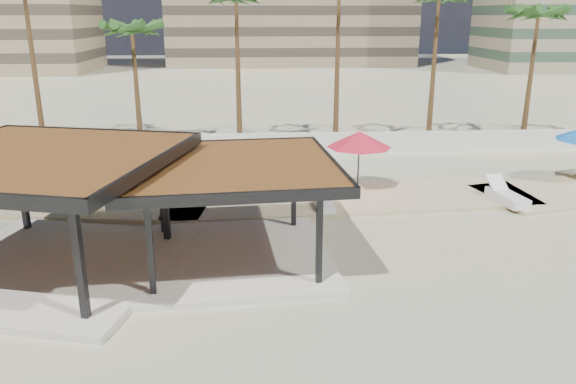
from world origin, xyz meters
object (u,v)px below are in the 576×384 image
object	(u,v)px
pavilion_central	(232,202)
umbrella_c	(359,140)
pavilion_west	(43,202)
lounger_a	(125,191)
lounger_b	(323,203)
lounger_c	(506,197)

from	to	relation	value
pavilion_central	umbrella_c	xyz separation A→B (m)	(5.45, 7.19, 0.42)
pavilion_west	lounger_a	bearing A→B (deg)	98.64
pavilion_west	umbrella_c	xyz separation A→B (m)	(11.14, 7.73, 0.13)
lounger_a	umbrella_c	bearing A→B (deg)	-94.75
lounger_b	lounger_c	bearing A→B (deg)	-97.93
lounger_a	lounger_c	distance (m)	16.48
umbrella_c	lounger_c	size ratio (longest dim) A/B	1.31
pavilion_central	lounger_c	size ratio (longest dim) A/B	2.91
lounger_c	umbrella_c	bearing A→B (deg)	59.73
pavilion_west	lounger_b	distance (m)	10.74
lounger_a	lounger_c	xyz separation A→B (m)	(16.36, -2.01, 0.04)
pavilion_west	lounger_c	bearing A→B (deg)	31.61
pavilion_central	lounger_b	size ratio (longest dim) A/B	3.68
pavilion_central	lounger_b	distance (m)	6.04
pavilion_west	lounger_c	world-z (taller)	pavilion_west
pavilion_west	lounger_a	world-z (taller)	pavilion_west
pavilion_west	umbrella_c	bearing A→B (deg)	48.96
pavilion_west	umbrella_c	size ratio (longest dim) A/B	2.86
lounger_b	umbrella_c	bearing A→B (deg)	-46.12
umbrella_c	pavilion_central	bearing A→B (deg)	-127.15
pavilion_central	umbrella_c	size ratio (longest dim) A/B	2.22
lounger_b	lounger_c	size ratio (longest dim) A/B	0.79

